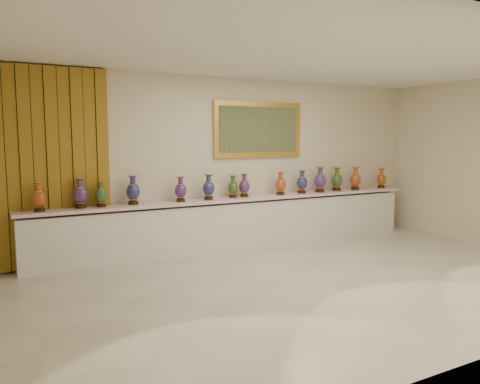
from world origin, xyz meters
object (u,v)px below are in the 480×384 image
object	(u,v)px
vase_1	(80,194)
vase_0	(39,198)
counter	(239,223)
vase_2	(101,195)

from	to	relation	value
vase_1	vase_0	bearing A→B (deg)	-175.61
counter	vase_2	size ratio (longest dim) A/B	18.23
vase_1	vase_2	xyz separation A→B (m)	(0.30, -0.01, -0.03)
vase_1	vase_2	world-z (taller)	vase_1
counter	vase_1	size ratio (longest dim) A/B	15.80
vase_2	counter	bearing A→B (deg)	0.65
counter	vase_2	xyz separation A→B (m)	(-2.39, -0.03, 0.64)
counter	vase_2	bearing A→B (deg)	-179.35
counter	vase_2	world-z (taller)	vase_2
counter	vase_0	size ratio (longest dim) A/B	17.07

